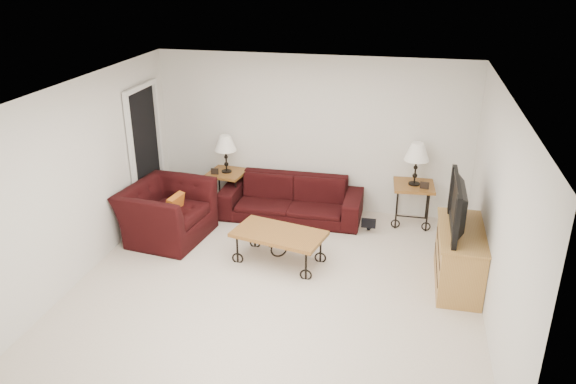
% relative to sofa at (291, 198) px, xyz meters
% --- Properties ---
extents(ground, '(5.00, 5.00, 0.00)m').
position_rel_sofa_xyz_m(ground, '(0.24, -2.02, -0.32)').
color(ground, beige).
rests_on(ground, ground).
extents(wall_back, '(5.00, 0.02, 2.50)m').
position_rel_sofa_xyz_m(wall_back, '(0.24, 0.48, 0.93)').
color(wall_back, silver).
rests_on(wall_back, ground).
extents(wall_front, '(5.00, 0.02, 2.50)m').
position_rel_sofa_xyz_m(wall_front, '(0.24, -4.52, 0.93)').
color(wall_front, silver).
rests_on(wall_front, ground).
extents(wall_left, '(0.02, 5.00, 2.50)m').
position_rel_sofa_xyz_m(wall_left, '(-2.26, -2.02, 0.93)').
color(wall_left, silver).
rests_on(wall_left, ground).
extents(wall_right, '(0.02, 5.00, 2.50)m').
position_rel_sofa_xyz_m(wall_right, '(2.74, -2.02, 0.93)').
color(wall_right, silver).
rests_on(wall_right, ground).
extents(ceiling, '(5.00, 5.00, 0.00)m').
position_rel_sofa_xyz_m(ceiling, '(0.24, -2.02, 2.18)').
color(ceiling, white).
rests_on(ceiling, wall_back).
extents(doorway, '(0.08, 0.94, 2.04)m').
position_rel_sofa_xyz_m(doorway, '(-2.23, -0.37, 0.70)').
color(doorway, black).
rests_on(doorway, ground).
extents(sofa, '(2.22, 0.87, 0.65)m').
position_rel_sofa_xyz_m(sofa, '(0.00, 0.00, 0.00)').
color(sofa, black).
rests_on(sofa, ground).
extents(side_table_left, '(0.63, 0.63, 0.62)m').
position_rel_sofa_xyz_m(side_table_left, '(-1.11, 0.18, -0.02)').
color(side_table_left, brown).
rests_on(side_table_left, ground).
extents(side_table_right, '(0.64, 0.64, 0.66)m').
position_rel_sofa_xyz_m(side_table_right, '(1.87, 0.18, 0.01)').
color(side_table_right, brown).
rests_on(side_table_right, ground).
extents(lamp_left, '(0.39, 0.39, 0.62)m').
position_rel_sofa_xyz_m(lamp_left, '(-1.11, 0.18, 0.60)').
color(lamp_left, black).
rests_on(lamp_left, side_table_left).
extents(lamp_right, '(0.40, 0.40, 0.66)m').
position_rel_sofa_xyz_m(lamp_right, '(1.87, 0.18, 0.66)').
color(lamp_right, black).
rests_on(lamp_right, side_table_right).
extents(photo_frame_left, '(0.12, 0.02, 0.10)m').
position_rel_sofa_xyz_m(photo_frame_left, '(-1.26, 0.03, 0.34)').
color(photo_frame_left, black).
rests_on(photo_frame_left, side_table_left).
extents(photo_frame_right, '(0.13, 0.04, 0.11)m').
position_rel_sofa_xyz_m(photo_frame_right, '(2.02, 0.03, 0.39)').
color(photo_frame_right, black).
rests_on(photo_frame_right, side_table_right).
extents(coffee_table, '(1.32, 0.91, 0.45)m').
position_rel_sofa_xyz_m(coffee_table, '(0.14, -1.43, -0.10)').
color(coffee_table, brown).
rests_on(coffee_table, ground).
extents(armchair, '(1.23, 1.36, 0.80)m').
position_rel_sofa_xyz_m(armchair, '(-1.64, -1.05, 0.08)').
color(armchair, black).
rests_on(armchair, ground).
extents(throw_pillow, '(0.14, 0.37, 0.36)m').
position_rel_sofa_xyz_m(throw_pillow, '(-1.49, -1.10, 0.20)').
color(throw_pillow, '#C76719').
rests_on(throw_pillow, armchair).
extents(tv_stand, '(0.52, 1.25, 0.75)m').
position_rel_sofa_xyz_m(tv_stand, '(2.47, -1.47, 0.05)').
color(tv_stand, '#A77E3E').
rests_on(tv_stand, ground).
extents(television, '(0.15, 1.12, 0.65)m').
position_rel_sofa_xyz_m(television, '(2.45, -1.47, 0.75)').
color(television, black).
rests_on(television, tv_stand).
extents(backpack, '(0.39, 0.35, 0.43)m').
position_rel_sofa_xyz_m(backpack, '(1.25, -0.21, -0.11)').
color(backpack, black).
rests_on(backpack, ground).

